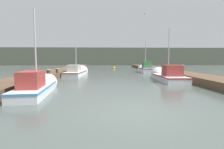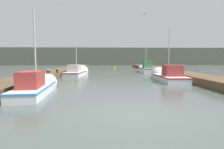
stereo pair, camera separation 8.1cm
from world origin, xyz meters
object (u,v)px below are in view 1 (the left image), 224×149
Objects in this scene: fishing_boat_2 at (77,72)px; fishing_boat_1 at (167,76)px; fishing_boat_0 at (38,86)px; mooring_piling_1 at (183,73)px; fishing_boat_3 at (145,69)px; channel_buoy at (114,68)px; mooring_piling_0 at (57,73)px; mooring_piling_2 at (49,76)px; seagull_lead at (143,15)px.

fishing_boat_1 is at bearing -27.97° from fishing_boat_2.
mooring_piling_1 is (10.25, 5.13, 0.29)m from fishing_boat_0.
channel_buoy is at bearing 113.19° from fishing_boat_3.
fishing_boat_0 is 7.32m from mooring_piling_0.
fishing_boat_2 reaches higher than mooring_piling_0.
mooring_piling_2 is at bearing -85.74° from mooring_piling_0.
fishing_boat_3 is 4.52× the size of channel_buoy.
channel_buoy is at bearing 73.93° from fishing_boat_2.
fishing_boat_3 reaches higher than mooring_piling_2.
mooring_piling_0 reaches higher than channel_buoy.
fishing_boat_0 is at bearing -102.52° from channel_buoy.
fishing_boat_3 is 12.37m from mooring_piling_0.
fishing_boat_0 is 1.09× the size of fishing_boat_3.
mooring_piling_0 is at bearing -110.55° from channel_buoy.
channel_buoy is at bearing -20.73° from seagull_lead.
fishing_boat_1 is at bearing -78.74° from channel_buoy.
fishing_boat_1 is 1.12× the size of fishing_boat_3.
fishing_boat_2 is (0.41, 10.80, -0.03)m from fishing_boat_0.
fishing_boat_0 is at bearing -153.39° from mooring_piling_1.
fishing_boat_2 is at bearing -156.93° from fishing_boat_3.
mooring_piling_1 is 6.10m from seagull_lead.
mooring_piling_2 is 1.91× the size of seagull_lead.
fishing_boat_0 is 10.81m from fishing_boat_2.
mooring_piling_2 is (-9.64, -1.37, 0.13)m from fishing_boat_1.
mooring_piling_0 is 11.37m from mooring_piling_1.
mooring_piling_1 is 2.48× the size of seagull_lead.
fishing_boat_0 is 17.08m from fishing_boat_3.
fishing_boat_0 is 11.47m from mooring_piling_1.
mooring_piling_0 is at bearing -143.97° from fishing_boat_3.
fishing_boat_0 is 9.47× the size of seagull_lead.
fishing_boat_1 is at bearing -140.59° from seagull_lead.
seagull_lead reaches higher than channel_buoy.
mooring_piling_1 is (11.17, -2.12, 0.20)m from mooring_piling_0.
fishing_boat_1 is (8.97, 5.36, 0.00)m from fishing_boat_0.
mooring_piling_2 is 20.71m from channel_buoy.
fishing_boat_3 is 9.93m from seagull_lead.
mooring_piling_1 is 1.30× the size of mooring_piling_2.
channel_buoy is 18.53m from seagull_lead.
fishing_boat_3 is 9.33m from mooring_piling_1.
mooring_piling_2 is 9.56m from seagull_lead.
fishing_boat_2 is 6.13× the size of mooring_piling_0.
fishing_boat_3 is at bearing 96.59° from mooring_piling_1.
mooring_piling_2 is at bearing -94.56° from fishing_boat_2.
fishing_boat_0 is at bearing -87.68° from fishing_boat_2.
channel_buoy is (5.29, 23.82, -0.24)m from fishing_boat_0.
channel_buoy is at bearing 69.45° from mooring_piling_0.
seagull_lead reaches higher than fishing_boat_2.
mooring_piling_2 is (-10.92, -1.14, -0.15)m from mooring_piling_1.
mooring_piling_0 is at bearing 94.26° from mooring_piling_2.
fishing_boat_3 is at bearing 51.55° from fishing_boat_0.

